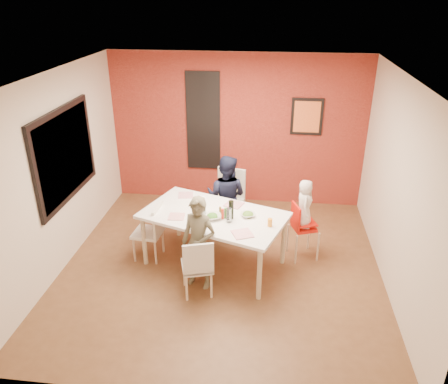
# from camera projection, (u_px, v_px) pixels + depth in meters

# --- Properties ---
(ground) EXTENTS (4.50, 4.50, 0.00)m
(ground) POSITION_uv_depth(u_px,v_px,m) (222.00, 266.00, 6.31)
(ground) COLOR brown
(ground) RESTS_ON ground
(ceiling) EXTENTS (4.50, 4.50, 0.02)m
(ceiling) POSITION_uv_depth(u_px,v_px,m) (221.00, 77.00, 5.16)
(ceiling) COLOR silver
(ceiling) RESTS_ON wall_back
(wall_back) EXTENTS (4.50, 0.02, 2.70)m
(wall_back) POSITION_uv_depth(u_px,v_px,m) (237.00, 130.00, 7.75)
(wall_back) COLOR beige
(wall_back) RESTS_ON ground
(wall_front) EXTENTS (4.50, 0.02, 2.70)m
(wall_front) POSITION_uv_depth(u_px,v_px,m) (188.00, 287.00, 3.71)
(wall_front) COLOR beige
(wall_front) RESTS_ON ground
(wall_left) EXTENTS (0.02, 4.50, 2.70)m
(wall_left) POSITION_uv_depth(u_px,v_px,m) (59.00, 173.00, 5.98)
(wall_left) COLOR beige
(wall_left) RESTS_ON ground
(wall_right) EXTENTS (0.02, 4.50, 2.70)m
(wall_right) POSITION_uv_depth(u_px,v_px,m) (398.00, 190.00, 5.49)
(wall_right) COLOR beige
(wall_right) RESTS_ON ground
(brick_accent_wall) EXTENTS (4.50, 0.02, 2.70)m
(brick_accent_wall) POSITION_uv_depth(u_px,v_px,m) (237.00, 131.00, 7.74)
(brick_accent_wall) COLOR maroon
(brick_accent_wall) RESTS_ON ground
(picture_window_frame) EXTENTS (0.05, 1.70, 1.30)m
(picture_window_frame) POSITION_uv_depth(u_px,v_px,m) (65.00, 154.00, 6.07)
(picture_window_frame) COLOR black
(picture_window_frame) RESTS_ON wall_left
(picture_window_pane) EXTENTS (0.02, 1.55, 1.15)m
(picture_window_pane) POSITION_uv_depth(u_px,v_px,m) (66.00, 155.00, 6.07)
(picture_window_pane) COLOR black
(picture_window_pane) RESTS_ON wall_left
(glassblock_strip) EXTENTS (0.55, 0.03, 1.70)m
(glassblock_strip) POSITION_uv_depth(u_px,v_px,m) (203.00, 122.00, 7.72)
(glassblock_strip) COLOR silver
(glassblock_strip) RESTS_ON wall_back
(glassblock_surround) EXTENTS (0.60, 0.03, 1.76)m
(glassblock_surround) POSITION_uv_depth(u_px,v_px,m) (203.00, 122.00, 7.72)
(glassblock_surround) COLOR black
(glassblock_surround) RESTS_ON wall_back
(art_print_frame) EXTENTS (0.54, 0.03, 0.64)m
(art_print_frame) POSITION_uv_depth(u_px,v_px,m) (307.00, 117.00, 7.46)
(art_print_frame) COLOR black
(art_print_frame) RESTS_ON wall_back
(art_print_canvas) EXTENTS (0.44, 0.01, 0.54)m
(art_print_canvas) POSITION_uv_depth(u_px,v_px,m) (307.00, 117.00, 7.45)
(art_print_canvas) COLOR orange
(art_print_canvas) RESTS_ON wall_back
(dining_table) EXTENTS (2.19, 1.67, 0.81)m
(dining_table) POSITION_uv_depth(u_px,v_px,m) (214.00, 219.00, 6.07)
(dining_table) COLOR white
(dining_table) RESTS_ON ground
(chair_near) EXTENTS (0.48, 0.48, 0.84)m
(chair_near) POSITION_uv_depth(u_px,v_px,m) (198.00, 265.00, 5.53)
(chair_near) COLOR beige
(chair_near) RESTS_ON ground
(chair_far) EXTENTS (0.56, 0.56, 1.01)m
(chair_far) POSITION_uv_depth(u_px,v_px,m) (229.00, 196.00, 7.13)
(chair_far) COLOR silver
(chair_far) RESTS_ON ground
(chair_left) EXTENTS (0.43, 0.43, 0.86)m
(chair_left) POSITION_uv_depth(u_px,v_px,m) (152.00, 229.00, 6.32)
(chair_left) COLOR silver
(chair_left) RESTS_ON ground
(high_chair) EXTENTS (0.47, 0.47, 0.87)m
(high_chair) POSITION_uv_depth(u_px,v_px,m) (301.00, 226.00, 6.32)
(high_chair) COLOR red
(high_chair) RESTS_ON ground
(child_near) EXTENTS (0.54, 0.43, 1.30)m
(child_near) POSITION_uv_depth(u_px,v_px,m) (199.00, 243.00, 5.66)
(child_near) COLOR brown
(child_near) RESTS_ON ground
(child_far) EXTENTS (0.75, 0.64, 1.35)m
(child_far) POSITION_uv_depth(u_px,v_px,m) (226.00, 196.00, 6.86)
(child_far) COLOR black
(child_far) RESTS_ON ground
(toddler) EXTENTS (0.23, 0.35, 0.72)m
(toddler) POSITION_uv_depth(u_px,v_px,m) (305.00, 204.00, 6.19)
(toddler) COLOR silver
(toddler) RESTS_ON high_chair
(plate_near_left) EXTENTS (0.23, 0.23, 0.01)m
(plate_near_left) POSITION_uv_depth(u_px,v_px,m) (176.00, 216.00, 5.97)
(plate_near_left) COLOR white
(plate_near_left) RESTS_ON dining_table
(plate_far_mid) EXTENTS (0.31, 0.31, 0.01)m
(plate_far_mid) POSITION_uv_depth(u_px,v_px,m) (234.00, 204.00, 6.30)
(plate_far_mid) COLOR white
(plate_far_mid) RESTS_ON dining_table
(plate_near_right) EXTENTS (0.32, 0.32, 0.01)m
(plate_near_right) POSITION_uv_depth(u_px,v_px,m) (242.00, 234.00, 5.55)
(plate_near_right) COLOR white
(plate_near_right) RESTS_ON dining_table
(plate_far_left) EXTENTS (0.25, 0.25, 0.01)m
(plate_far_left) POSITION_uv_depth(u_px,v_px,m) (186.00, 195.00, 6.58)
(plate_far_left) COLOR white
(plate_far_left) RESTS_ON dining_table
(salad_bowl_a) EXTENTS (0.30, 0.30, 0.06)m
(salad_bowl_a) POSITION_uv_depth(u_px,v_px,m) (212.00, 217.00, 5.92)
(salad_bowl_a) COLOR white
(salad_bowl_a) RESTS_ON dining_table
(salad_bowl_b) EXTENTS (0.26, 0.26, 0.05)m
(salad_bowl_b) POSITION_uv_depth(u_px,v_px,m) (248.00, 215.00, 5.98)
(salad_bowl_b) COLOR white
(salad_bowl_b) RESTS_ON dining_table
(wine_bottle) EXTENTS (0.07, 0.07, 0.26)m
(wine_bottle) POSITION_uv_depth(u_px,v_px,m) (231.00, 210.00, 5.87)
(wine_bottle) COLOR black
(wine_bottle) RESTS_ON dining_table
(wine_glass_a) EXTENTS (0.07, 0.07, 0.20)m
(wine_glass_a) POSITION_uv_depth(u_px,v_px,m) (203.00, 212.00, 5.89)
(wine_glass_a) COLOR silver
(wine_glass_a) RESTS_ON dining_table
(wine_glass_b) EXTENTS (0.07, 0.07, 0.20)m
(wine_glass_b) POSITION_uv_depth(u_px,v_px,m) (229.00, 215.00, 5.80)
(wine_glass_b) COLOR white
(wine_glass_b) RESTS_ON dining_table
(paper_towel_roll) EXTENTS (0.11, 0.11, 0.25)m
(paper_towel_roll) POSITION_uv_depth(u_px,v_px,m) (201.00, 205.00, 6.01)
(paper_towel_roll) COLOR white
(paper_towel_roll) RESTS_ON dining_table
(condiment_red) EXTENTS (0.04, 0.04, 0.15)m
(condiment_red) POSITION_uv_depth(u_px,v_px,m) (223.00, 214.00, 5.89)
(condiment_red) COLOR red
(condiment_red) RESTS_ON dining_table
(condiment_green) EXTENTS (0.04, 0.04, 0.15)m
(condiment_green) POSITION_uv_depth(u_px,v_px,m) (226.00, 213.00, 5.91)
(condiment_green) COLOR #367627
(condiment_green) RESTS_ON dining_table
(condiment_brown) EXTENTS (0.03, 0.03, 0.13)m
(condiment_brown) POSITION_uv_depth(u_px,v_px,m) (220.00, 211.00, 5.99)
(condiment_brown) COLOR brown
(condiment_brown) RESTS_ON dining_table
(sippy_cup) EXTENTS (0.06, 0.06, 0.11)m
(sippy_cup) POSITION_uv_depth(u_px,v_px,m) (270.00, 223.00, 5.72)
(sippy_cup) COLOR orange
(sippy_cup) RESTS_ON dining_table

